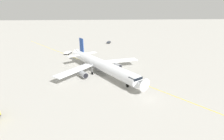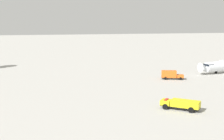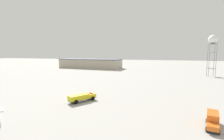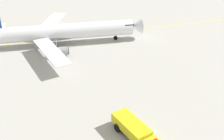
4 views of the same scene
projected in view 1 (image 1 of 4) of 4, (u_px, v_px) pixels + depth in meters
The scene contains 5 objects.
ground_plane at pixel (109, 79), 58.55m from camera, with size 600.00×600.00×0.00m, color #ADAAA3.
airliner_main at pixel (102, 65), 62.41m from camera, with size 38.00×31.21×11.08m.
pushback_tug_truck at pixel (68, 53), 89.84m from camera, with size 5.31×3.51×1.30m.
baggage_truck_truck at pixel (109, 42), 117.37m from camera, with size 4.75×2.98×1.22m.
taxiway_centreline at pixel (115, 73), 63.65m from camera, with size 141.19×111.43×0.01m.
Camera 1 is at (-53.75, 3.45, 23.21)m, focal length 27.33 mm.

